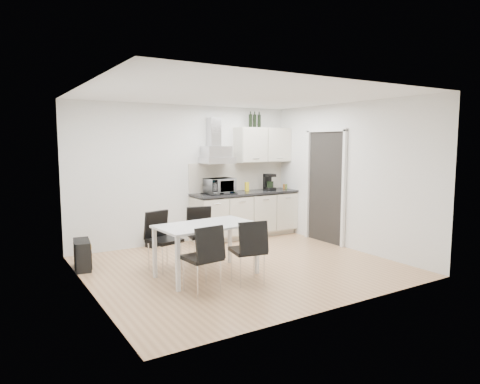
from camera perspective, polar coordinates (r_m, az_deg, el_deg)
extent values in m
plane|color=tan|center=(6.70, 0.18, -9.87)|extent=(4.50, 4.50, 0.00)
cube|color=white|center=(8.22, -7.21, 2.38)|extent=(4.50, 0.10, 2.60)
cube|color=white|center=(4.88, 12.67, -0.66)|extent=(4.50, 0.10, 2.60)
cube|color=white|center=(5.61, -19.74, 0.05)|extent=(0.10, 4.00, 2.60)
cube|color=white|center=(7.87, 14.24, 2.04)|extent=(0.10, 4.00, 2.60)
plane|color=white|center=(6.46, 0.19, 12.81)|extent=(4.50, 4.50, 0.00)
cube|color=white|center=(8.26, 11.26, 0.58)|extent=(0.08, 1.04, 2.10)
cube|color=beige|center=(8.71, 0.56, -5.64)|extent=(2.16, 0.52, 0.10)
cube|color=beige|center=(8.60, 0.71, -2.89)|extent=(2.20, 0.60, 0.76)
cube|color=#232325|center=(8.53, 0.75, -0.11)|extent=(2.22, 0.64, 0.04)
cube|color=beige|center=(8.75, -0.29, 2.10)|extent=(2.20, 0.02, 0.58)
cube|color=beige|center=(8.86, 3.04, 6.29)|extent=(1.20, 0.35, 0.70)
cube|color=silver|center=(8.25, -3.11, 4.87)|extent=(0.60, 0.46, 0.30)
cube|color=silver|center=(8.34, -3.50, 7.98)|extent=(0.22, 0.20, 0.55)
imported|color=silver|center=(8.19, -2.75, 1.03)|extent=(0.57, 0.35, 0.37)
cube|color=yellow|center=(8.66, 0.92, 0.72)|extent=(0.08, 0.04, 0.18)
cylinder|color=brown|center=(9.02, 5.88, 0.70)|extent=(0.04, 0.04, 0.11)
cylinder|color=#4C6626|center=(9.06, 6.18, 0.72)|extent=(0.04, 0.04, 0.11)
cylinder|color=black|center=(8.70, 1.41, 9.65)|extent=(0.07, 0.07, 0.32)
cylinder|color=black|center=(8.76, 1.97, 9.63)|extent=(0.07, 0.07, 0.32)
cylinder|color=black|center=(8.82, 2.57, 9.61)|extent=(0.07, 0.07, 0.32)
cube|color=white|center=(6.10, -4.50, -4.43)|extent=(1.44, 0.90, 0.03)
cube|color=white|center=(5.59, -8.28, -9.48)|extent=(0.05, 0.05, 0.72)
cube|color=white|center=(6.27, 2.27, -7.63)|extent=(0.05, 0.05, 0.72)
cube|color=white|center=(6.19, -11.30, -7.95)|extent=(0.05, 0.05, 0.72)
cube|color=white|center=(6.81, -1.37, -6.47)|extent=(0.05, 0.05, 0.72)
cube|color=black|center=(6.93, -20.30, -7.86)|extent=(0.29, 0.56, 0.44)
cube|color=gold|center=(6.91, -19.40, -6.49)|extent=(0.08, 0.47, 0.07)
cube|color=black|center=(8.01, -11.64, -6.06)|extent=(0.25, 0.24, 0.32)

